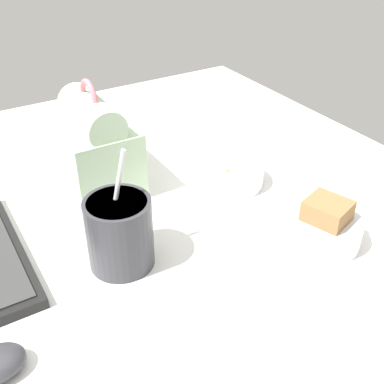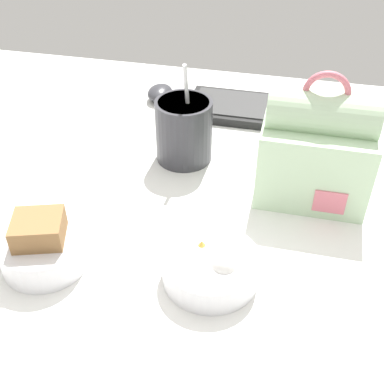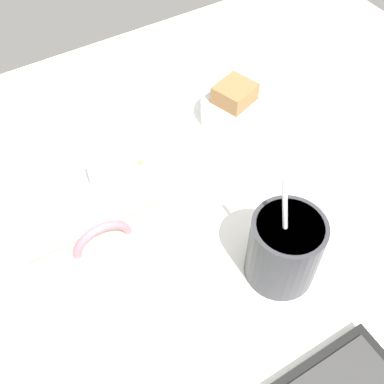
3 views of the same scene
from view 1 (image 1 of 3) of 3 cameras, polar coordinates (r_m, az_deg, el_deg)
The scene contains 5 objects.
desk_surface at distance 87.20cm, azimuth -0.38°, elevation -4.55°, with size 140.00×110.00×2.00cm.
lunch_bag at distance 95.12cm, azimuth -11.39°, elevation 5.21°, with size 17.82×13.65×22.42cm.
soup_cup at distance 76.01cm, azimuth -8.57°, elevation -4.68°, with size 10.50×10.50×19.78cm.
bento_bowl_sandwich at distance 84.10cm, azimuth 15.41°, elevation -4.06°, with size 12.50×12.50×8.33cm.
bento_bowl_snacks at distance 97.75cm, azimuth 4.50°, elevation 2.22°, with size 13.61×13.61×5.80cm.
Camera 1 is at (-59.33, 35.31, 54.25)cm, focal length 45.00 mm.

